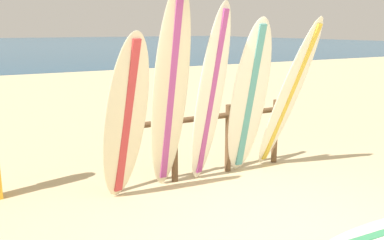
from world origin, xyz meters
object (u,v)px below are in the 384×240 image
(surfboard_leaning_left, at_px, (170,91))
(surfboard_leaning_center_right, at_px, (288,97))
(surfboard_leaning_far_left, at_px, (126,120))
(surfboard_leaning_center_left, at_px, (210,96))
(surfboard_leaning_center, at_px, (249,99))
(surfboard_rack, at_px, (202,134))

(surfboard_leaning_left, xyz_separation_m, surfboard_leaning_center_right, (1.81, -0.14, -0.19))
(surfboard_leaning_far_left, xyz_separation_m, surfboard_leaning_center_left, (1.22, 0.09, 0.18))
(surfboard_leaning_left, distance_m, surfboard_leaning_center, 1.24)
(surfboard_leaning_center_left, bearing_deg, surfboard_leaning_far_left, -175.63)
(surfboard_rack, xyz_separation_m, surfboard_leaning_center, (0.59, -0.28, 0.50))
(surfboard_leaning_left, height_order, surfboard_leaning_center_right, surfboard_leaning_left)
(surfboard_rack, relative_size, surfboard_leaning_center_left, 1.13)
(surfboard_leaning_far_left, xyz_separation_m, surfboard_leaning_center, (1.86, 0.11, 0.08))
(surfboard_rack, xyz_separation_m, surfboard_leaning_center_left, (-0.06, -0.29, 0.59))
(surfboard_leaning_left, distance_m, surfboard_leaning_center_right, 1.82)
(surfboard_leaning_center_left, relative_size, surfboard_leaning_center, 1.08)
(surfboard_rack, height_order, surfboard_leaning_center, surfboard_leaning_center)
(surfboard_leaning_far_left, relative_size, surfboard_leaning_center_left, 0.85)
(surfboard_leaning_far_left, height_order, surfboard_leaning_center_right, surfboard_leaning_center_right)
(surfboard_rack, distance_m, surfboard_leaning_center, 0.82)
(surfboard_rack, bearing_deg, surfboard_leaning_left, -155.83)
(surfboard_leaning_left, bearing_deg, surfboard_leaning_far_left, -171.15)
(surfboard_rack, xyz_separation_m, surfboard_leaning_far_left, (-1.27, -0.39, 0.41))
(surfboard_leaning_far_left, distance_m, surfboard_leaning_center_right, 2.44)
(surfboard_leaning_center, bearing_deg, surfboard_rack, 154.57)
(surfboard_rack, height_order, surfboard_leaning_far_left, surfboard_leaning_far_left)
(surfboard_leaning_center, bearing_deg, surfboard_leaning_center_right, -14.61)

